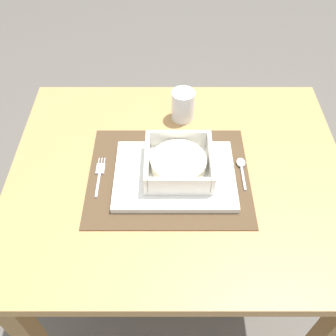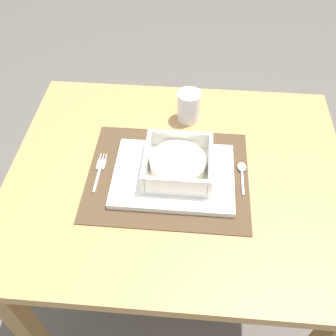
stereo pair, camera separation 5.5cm
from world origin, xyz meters
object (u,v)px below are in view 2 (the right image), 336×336
object	(u,v)px
fork	(100,169)
butter_knife	(232,184)
bread_knife	(222,181)
drinking_glass	(189,108)
dining_table	(177,196)
porridge_bowl	(178,164)
spoon	(242,170)

from	to	relation	value
fork	butter_knife	world-z (taller)	butter_knife
bread_knife	drinking_glass	xyz separation A→B (m)	(-0.10, 0.24, 0.03)
fork	butter_knife	distance (m)	0.35
dining_table	porridge_bowl	size ratio (longest dim) A/B	5.24
porridge_bowl	butter_knife	world-z (taller)	porridge_bowl
spoon	fork	bearing A→B (deg)	179.67
butter_knife	bread_knife	size ratio (longest dim) A/B	1.02
butter_knife	bread_knife	bearing A→B (deg)	158.68
butter_knife	drinking_glass	bearing A→B (deg)	113.36
butter_knife	drinking_glass	xyz separation A→B (m)	(-0.12, 0.25, 0.03)
dining_table	spoon	distance (m)	0.20
dining_table	drinking_glass	distance (m)	0.26
fork	bread_knife	size ratio (longest dim) A/B	1.06
drinking_glass	fork	bearing A→B (deg)	-134.28
dining_table	porridge_bowl	distance (m)	0.15
fork	spoon	world-z (taller)	spoon
spoon	butter_knife	bearing A→B (deg)	-123.93
spoon	drinking_glass	bearing A→B (deg)	122.44
butter_knife	bread_knife	xyz separation A→B (m)	(-0.02, 0.01, 0.00)
fork	spoon	xyz separation A→B (m)	(0.37, 0.03, 0.00)
butter_knife	fork	bearing A→B (deg)	173.43
fork	spoon	distance (m)	0.37
fork	drinking_glass	xyz separation A→B (m)	(0.22, 0.23, 0.04)
dining_table	fork	bearing A→B (deg)	-177.36
porridge_bowl	spoon	world-z (taller)	porridge_bowl
fork	butter_knife	size ratio (longest dim) A/B	1.04
dining_table	spoon	world-z (taller)	spoon
porridge_bowl	drinking_glass	bearing A→B (deg)	85.86
porridge_bowl	dining_table	bearing A→B (deg)	98.45
dining_table	drinking_glass	bearing A→B (deg)	85.46
porridge_bowl	butter_knife	size ratio (longest dim) A/B	1.34
spoon	drinking_glass	distance (m)	0.25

